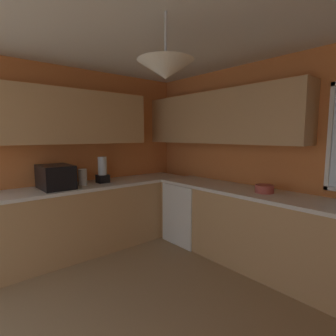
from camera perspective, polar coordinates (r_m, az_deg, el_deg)
The scene contains 9 objects.
ground_plane at distance 2.63m, azimuth -0.43°, elevation -29.40°, with size 9.09×9.09×0.00m, color #997A56.
room_shell at distance 2.75m, azimuth 2.79°, elevation 10.29°, with size 4.25×3.59×2.54m.
counter_run_left at distance 3.81m, azimuth -17.88°, elevation -10.24°, with size 0.65×3.20×0.91m.
counter_run_back at distance 3.31m, azimuth 21.99°, elevation -13.05°, with size 3.34×0.65×0.91m.
dishwasher at distance 4.03m, azimuth 4.92°, elevation -9.32°, with size 0.60×0.60×0.86m, color white.
microwave at distance 3.58m, azimuth -22.88°, elevation -1.73°, with size 0.48×0.36×0.29m, color black.
kettle at distance 3.68m, azimuth -17.77°, elevation -1.87°, with size 0.11×0.11×0.22m, color #B7B7BC.
bowl at distance 3.25m, azimuth 19.89°, elevation -4.20°, with size 0.21×0.21×0.09m, color #B74C42.
blender_appliance at distance 3.81m, azimuth -13.82°, elevation -0.64°, with size 0.15×0.15×0.36m.
Camera 1 is at (1.63, -1.35, 1.56)m, focal length 28.54 mm.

